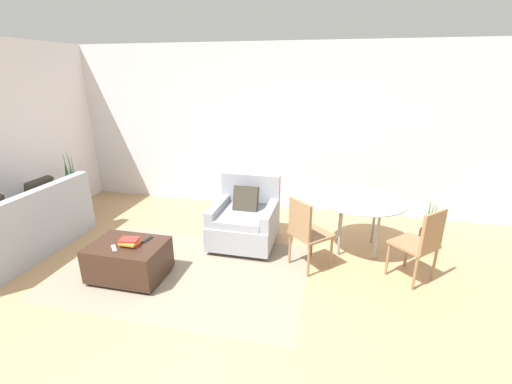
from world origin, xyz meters
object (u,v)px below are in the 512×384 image
object	(u,v)px
potted_plant_small	(428,235)
potted_plant	(75,199)
tv_remote_secondary	(147,240)
dining_chair_near_left	(306,230)
dining_table	(360,204)
ottoman	(129,259)
armchair	(245,220)
book_stack	(130,242)
tv_remote_primary	(114,248)
dining_chair_near_right	(422,241)
couch	(17,233)

from	to	relation	value
potted_plant_small	potted_plant	bearing A→B (deg)	-179.38
tv_remote_secondary	dining_chair_near_left	distance (m)	1.87
potted_plant	dining_chair_near_left	distance (m)	4.04
potted_plant	dining_table	bearing A→B (deg)	-2.30
ottoman	dining_chair_near_left	world-z (taller)	dining_chair_near_left
armchair	book_stack	bearing A→B (deg)	-131.53
tv_remote_secondary	potted_plant	world-z (taller)	potted_plant
armchair	potted_plant	size ratio (longest dim) A/B	0.78
tv_remote_primary	potted_plant	world-z (taller)	potted_plant
tv_remote_secondary	dining_chair_near_right	distance (m)	3.13
tv_remote_secondary	dining_chair_near_right	xyz separation A→B (m)	(3.08, 0.53, 0.08)
dining_chair_near_right	potted_plant_small	size ratio (longest dim) A/B	1.17
armchair	dining_chair_near_right	size ratio (longest dim) A/B	1.02
ottoman	tv_remote_primary	distance (m)	0.25
armchair	tv_remote_primary	bearing A→B (deg)	-132.48
tv_remote_secondary	potted_plant_small	distance (m)	3.69
tv_remote_primary	potted_plant	bearing A→B (deg)	139.30
book_stack	tv_remote_primary	world-z (taller)	book_stack
ottoman	tv_remote_secondary	world-z (taller)	tv_remote_secondary
tv_remote_primary	tv_remote_secondary	distance (m)	0.37
tv_remote_secondary	book_stack	bearing A→B (deg)	-128.16
dining_table	potted_plant_small	xyz separation A→B (m)	(0.96, 0.24, -0.46)
ottoman	dining_table	world-z (taller)	dining_table
tv_remote_primary	tv_remote_secondary	xyz separation A→B (m)	(0.26, 0.27, 0.00)
tv_remote_primary	dining_chair_near_right	distance (m)	3.44
potted_plant_small	dining_chair_near_right	bearing A→B (deg)	-109.50
dining_table	dining_chair_near_left	size ratio (longest dim) A/B	1.31
potted_plant	armchair	bearing A→B (deg)	-6.43
couch	tv_remote_secondary	bearing A→B (deg)	-0.55
dining_chair_near_left	dining_chair_near_right	bearing A→B (deg)	0.00
armchair	tv_remote_primary	distance (m)	1.74
couch	tv_remote_secondary	size ratio (longest dim) A/B	11.78
tv_remote_secondary	potted_plant_small	bearing A→B (deg)	22.65
book_stack	tv_remote_secondary	xyz separation A→B (m)	(0.12, 0.16, -0.04)
tv_remote_secondary	ottoman	bearing A→B (deg)	-142.47
potted_plant	dining_chair_near_right	distance (m)	5.30
couch	ottoman	bearing A→B (deg)	-5.24
book_stack	ottoman	bearing A→B (deg)	163.06
book_stack	dining_chair_near_right	bearing A→B (deg)	12.12
couch	book_stack	distance (m)	1.81
couch	dining_chair_near_left	world-z (taller)	couch
potted_plant	potted_plant_small	xyz separation A→B (m)	(5.54, 0.06, -0.06)
couch	book_stack	bearing A→B (deg)	-5.64
book_stack	tv_remote_secondary	size ratio (longest dim) A/B	1.36
dining_chair_near_right	potted_plant	bearing A→B (deg)	171.01
couch	book_stack	size ratio (longest dim) A/B	8.69
dining_chair_near_left	armchair	bearing A→B (deg)	151.33
armchair	tv_remote_secondary	size ratio (longest dim) A/B	5.59
dining_chair_near_left	tv_remote_secondary	bearing A→B (deg)	-163.54
dining_chair_near_right	dining_chair_near_left	bearing A→B (deg)	180.00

